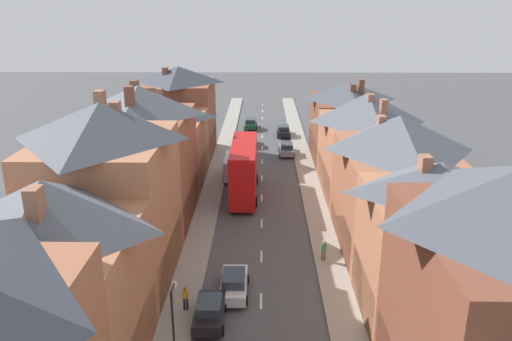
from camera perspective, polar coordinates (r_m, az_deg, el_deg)
pavement_left at (r=51.69m, az=-4.99°, el=-2.24°), size 2.20×104.00×0.14m
pavement_right at (r=51.68m, az=6.34°, el=-2.29°), size 2.20×104.00×0.14m
centre_line_dashes at (r=49.59m, az=0.67°, el=-3.17°), size 0.14×97.80×0.01m
terrace_row_left at (r=34.63m, az=-16.50°, el=-3.56°), size 8.00×67.42×12.96m
terrace_row_right at (r=34.37m, az=17.92°, el=-4.82°), size 8.00×67.48×12.68m
double_decker_bus_lead at (r=49.46m, az=-1.41°, el=0.23°), size 2.74×10.80×5.30m
car_near_blue at (r=31.29m, az=-5.34°, el=-15.71°), size 1.90×3.91×1.63m
car_near_silver at (r=63.56m, az=3.50°, el=2.50°), size 1.90×4.38×1.57m
car_parked_left_a at (r=67.66m, az=-0.82°, el=3.55°), size 1.90×3.81×1.63m
car_parked_right_a at (r=33.82m, az=-2.53°, el=-12.77°), size 1.90×4.22×1.61m
car_mid_black at (r=72.56m, az=3.18°, el=4.55°), size 1.90×3.99×1.59m
car_parked_left_b at (r=76.91m, az=-0.62°, el=5.39°), size 1.90×4.19×1.59m
delivery_van at (r=54.96m, az=-2.55°, el=0.51°), size 2.20×5.20×2.41m
pedestrian_mid_left at (r=32.32m, az=-8.07°, el=-14.13°), size 0.36×0.22×1.61m
pedestrian_mid_right at (r=37.87m, az=7.76°, el=-8.89°), size 0.36×0.22×1.61m
street_lamp at (r=25.91m, az=-9.36°, el=-17.53°), size 0.20×1.12×5.50m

